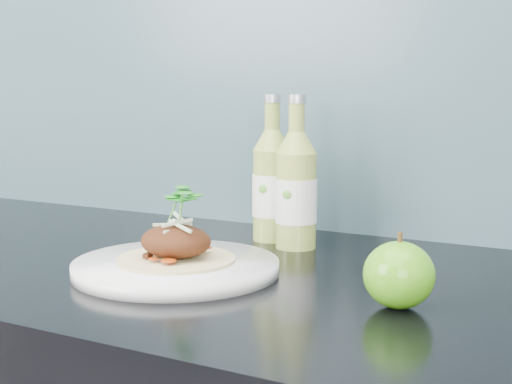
# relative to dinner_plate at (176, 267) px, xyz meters

# --- Properties ---
(subway_backsplash) EXTENTS (4.00, 0.02, 0.70)m
(subway_backsplash) POSITION_rel_dinner_plate_xyz_m (0.08, 0.35, 0.34)
(subway_backsplash) COLOR #6FA1AF
(subway_backsplash) RESTS_ON kitchen_counter
(dinner_plate) EXTENTS (0.32, 0.32, 0.02)m
(dinner_plate) POSITION_rel_dinner_plate_xyz_m (0.00, 0.00, 0.00)
(dinner_plate) COLOR white
(dinner_plate) RESTS_ON kitchen_counter
(pork_taco) EXTENTS (0.15, 0.15, 0.10)m
(pork_taco) POSITION_rel_dinner_plate_xyz_m (-0.00, 0.00, 0.04)
(pork_taco) COLOR tan
(pork_taco) RESTS_ON dinner_plate
(green_apple) EXTENTS (0.10, 0.10, 0.08)m
(green_apple) POSITION_rel_dinner_plate_xyz_m (0.29, -0.01, 0.03)
(green_apple) COLOR #407F0D
(green_apple) RESTS_ON kitchen_counter
(cider_bottle_left) EXTENTS (0.08, 0.08, 0.22)m
(cider_bottle_left) POSITION_rel_dinner_plate_xyz_m (0.01, 0.24, 0.08)
(cider_bottle_left) COLOR #93A745
(cider_bottle_left) RESTS_ON kitchen_counter
(cider_bottle_right) EXTENTS (0.08, 0.08, 0.22)m
(cider_bottle_right) POSITION_rel_dinner_plate_xyz_m (0.07, 0.20, 0.08)
(cider_bottle_right) COLOR #9DAE48
(cider_bottle_right) RESTS_ON kitchen_counter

